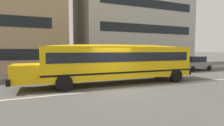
% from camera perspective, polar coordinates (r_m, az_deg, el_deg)
% --- Properties ---
extents(ground_plane, '(400.00, 400.00, 0.00)m').
position_cam_1_polar(ground_plane, '(10.44, 1.56, -8.68)').
color(ground_plane, '#54514F').
extents(sidewalk_far, '(120.00, 3.00, 0.01)m').
position_cam_1_polar(sidewalk_far, '(18.20, -9.25, -3.19)').
color(sidewalk_far, gray).
rests_on(sidewalk_far, ground_plane).
extents(lane_centreline, '(110.00, 0.16, 0.01)m').
position_cam_1_polar(lane_centreline, '(10.44, 1.56, -8.67)').
color(lane_centreline, silver).
rests_on(lane_centreline, ground_plane).
extents(school_bus, '(12.29, 3.08, 2.74)m').
position_cam_1_polar(school_bus, '(12.15, 1.59, 0.88)').
color(school_bus, yellow).
rests_on(school_bus, ground_plane).
extents(parked_car_grey_beside_sign, '(3.93, 1.94, 1.64)m').
position_cam_1_polar(parked_car_grey_beside_sign, '(22.19, 25.54, -0.05)').
color(parked_car_grey_beside_sign, gray).
rests_on(parked_car_grey_beside_sign, ground_plane).
extents(apartment_block_far_centre, '(16.18, 10.01, 16.50)m').
position_cam_1_polar(apartment_block_far_centre, '(28.10, 6.32, 16.34)').
color(apartment_block_far_centre, '#B7B7B2').
rests_on(apartment_block_far_centre, ground_plane).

